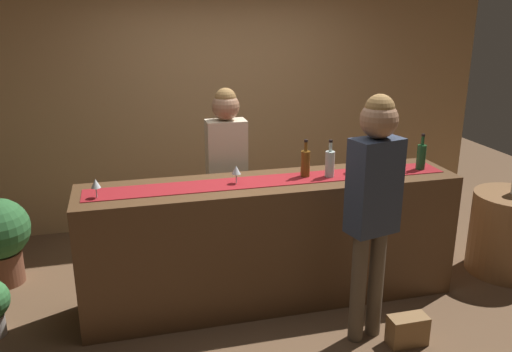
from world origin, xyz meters
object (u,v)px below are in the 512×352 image
Objects in this scene: wine_glass_far_end at (352,161)px; round_side_table at (509,233)px; wine_bottle_amber at (305,163)px; handbag at (407,330)px; wine_bottle_green at (421,156)px; wine_bottle_clear at (330,163)px; wine_glass_near_customer at (236,171)px; customer_sipping at (374,193)px; bartender at (227,162)px; wine_glass_mid_counter at (96,184)px.

wine_glass_far_end is 1.72m from round_side_table.
wine_bottle_amber reaches higher than handbag.
wine_bottle_green and wine_bottle_clear have the same top height.
customer_sipping is at bearing -40.34° from wine_glass_near_customer.
bartender reaches higher than wine_glass_near_customer.
wine_bottle_amber is 2.10× the size of wine_glass_far_end.
wine_bottle_clear is 0.21m from wine_glass_far_end.
wine_bottle_green is at bearing -0.73° from wine_glass_near_customer.
wine_bottle_amber reaches higher than wine_glass_near_customer.
wine_glass_far_end is at bearing -2.44° from wine_bottle_amber.
wine_glass_near_customer is at bearing 86.40° from bartender.
wine_glass_mid_counter is (-2.57, -0.04, -0.01)m from wine_bottle_green.
handbag is at bearing -20.74° from wine_glass_mid_counter.
wine_bottle_green is 0.80m from wine_bottle_clear.
wine_bottle_clear is (-0.80, -0.00, 0.00)m from wine_bottle_green.
customer_sipping is (0.80, -0.68, -0.01)m from wine_glass_near_customer.
wine_bottle_clear is 0.66m from customer_sipping.
round_side_table is at bearing -1.55° from wine_bottle_clear.
wine_glass_mid_counter is at bearing 147.88° from customer_sipping.
wine_bottle_amber is at bearing 176.71° from wine_bottle_green.
wine_bottle_clear is 0.93m from bartender.
wine_glass_near_customer is at bearing 3.40° from wine_glass_mid_counter.
customer_sipping is (-0.15, -0.70, -0.01)m from wine_glass_far_end.
wine_bottle_green is 1.21m from round_side_table.
wine_bottle_green is 1.00m from customer_sipping.
round_side_table is (1.69, 0.61, -0.75)m from customer_sipping.
wine_bottle_green is 1.41m from handbag.
handbag is at bearing -83.40° from wine_glass_far_end.
wine_glass_near_customer is 0.08× the size of customer_sipping.
bartender is at bearing 158.14° from wine_bottle_green.
wine_bottle_clear reaches higher than wine_glass_near_customer.
wine_glass_far_end is at bearing 1.22° from wine_glass_near_customer.
handbag is (1.01, -1.43, -0.92)m from bartender.
wine_glass_far_end is (0.21, 0.04, -0.01)m from wine_bottle_clear.
bartender is at bearing 125.23° from handbag.
bartender is (-0.91, 0.56, -0.10)m from wine_glass_far_end.
customer_sipping is (0.05, -0.66, -0.02)m from wine_bottle_clear.
wine_glass_far_end is at bearing 176.75° from round_side_table.
wine_bottle_clear is at bearing -180.00° from wine_bottle_green.
wine_bottle_clear is at bearing 110.30° from handbag.
bartender is 5.97× the size of handbag.
wine_glass_near_customer is 1.05m from customer_sipping.
customer_sipping is 1.05m from handbag.
wine_bottle_amber is 1.44m from handbag.
wine_glass_near_customer is at bearing 178.46° from round_side_table.
customer_sipping is at bearing -71.91° from wine_bottle_amber.
wine_glass_far_end is 0.08× the size of customer_sipping.
round_side_table is 1.65m from handbag.
bartender reaches higher than wine_bottle_amber.
wine_bottle_amber is at bearing 177.56° from wine_glass_far_end.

